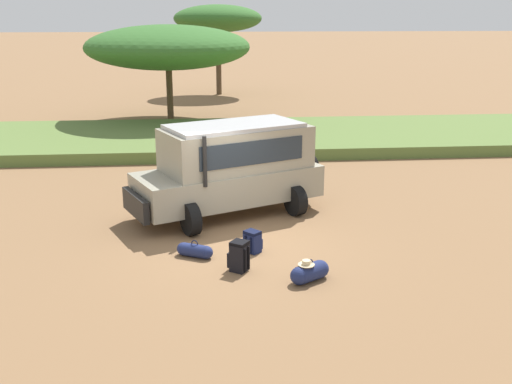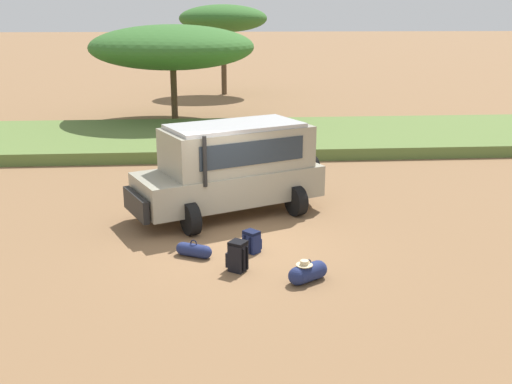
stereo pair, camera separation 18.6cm
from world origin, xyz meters
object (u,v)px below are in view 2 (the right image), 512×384
(acacia_tree_left_mid, at_px, (172,47))
(duffel_bag_soft_canvas, at_px, (194,250))
(duffel_bag_low_black_case, at_px, (308,272))
(backpack_beside_front_wheel, at_px, (238,256))
(backpack_cluster_center, at_px, (252,242))
(safari_vehicle, at_px, (232,167))
(acacia_tree_centre_back, at_px, (223,19))

(acacia_tree_left_mid, bearing_deg, duffel_bag_soft_canvas, -85.65)
(duffel_bag_low_black_case, distance_m, acacia_tree_left_mid, 19.17)
(duffel_bag_low_black_case, bearing_deg, duffel_bag_soft_canvas, 147.78)
(backpack_beside_front_wheel, distance_m, acacia_tree_left_mid, 18.31)
(backpack_cluster_center, height_order, duffel_bag_low_black_case, backpack_cluster_center)
(safari_vehicle, bearing_deg, acacia_tree_centre_back, 89.02)
(duffel_bag_soft_canvas, height_order, acacia_tree_centre_back, acacia_tree_centre_back)
(backpack_cluster_center, height_order, acacia_tree_centre_back, acacia_tree_centre_back)
(duffel_bag_low_black_case, distance_m, duffel_bag_soft_canvas, 2.75)
(acacia_tree_centre_back, bearing_deg, backpack_beside_front_wheel, -90.96)
(safari_vehicle, distance_m, backpack_cluster_center, 2.99)
(duffel_bag_low_black_case, relative_size, acacia_tree_centre_back, 0.15)
(safari_vehicle, distance_m, acacia_tree_left_mid, 14.46)
(acacia_tree_left_mid, distance_m, acacia_tree_centre_back, 10.90)
(backpack_beside_front_wheel, bearing_deg, duffel_bag_low_black_case, -24.79)
(safari_vehicle, height_order, acacia_tree_centre_back, acacia_tree_centre_back)
(safari_vehicle, xyz_separation_m, acacia_tree_centre_back, (0.42, 24.57, 3.53))
(duffel_bag_soft_canvas, bearing_deg, backpack_cluster_center, 7.68)
(backpack_beside_front_wheel, distance_m, duffel_bag_soft_canvas, 1.26)
(duffel_bag_soft_canvas, bearing_deg, acacia_tree_left_mid, 94.35)
(safari_vehicle, height_order, duffel_bag_soft_canvas, safari_vehicle)
(safari_vehicle, bearing_deg, duffel_bag_low_black_case, -73.18)
(backpack_beside_front_wheel, bearing_deg, acacia_tree_centre_back, 89.04)
(acacia_tree_left_mid, xyz_separation_m, acacia_tree_centre_back, (2.71, 10.49, 1.18))
(safari_vehicle, bearing_deg, backpack_cluster_center, -83.44)
(safari_vehicle, bearing_deg, backpack_beside_front_wheel, -90.81)
(duffel_bag_low_black_case, relative_size, duffel_bag_soft_canvas, 1.05)
(backpack_beside_front_wheel, height_order, duffel_bag_soft_canvas, backpack_beside_front_wheel)
(duffel_bag_soft_canvas, relative_size, acacia_tree_left_mid, 0.10)
(safari_vehicle, distance_m, duffel_bag_soft_canvas, 3.32)
(duffel_bag_soft_canvas, bearing_deg, duffel_bag_low_black_case, -32.22)
(duffel_bag_soft_canvas, xyz_separation_m, acacia_tree_left_mid, (-1.30, 17.04, 3.49))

